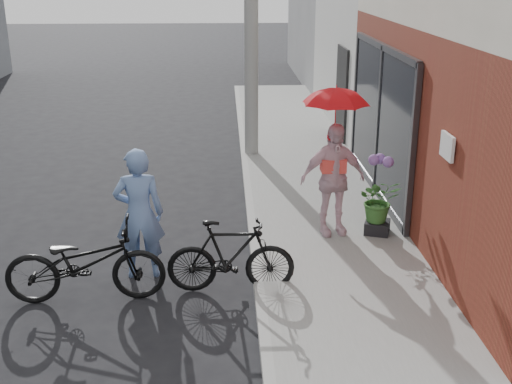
{
  "coord_description": "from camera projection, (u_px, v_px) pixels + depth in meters",
  "views": [
    {
      "loc": [
        0.56,
        -6.95,
        3.82
      ],
      "look_at": [
        0.94,
        0.74,
        1.1
      ],
      "focal_mm": 45.0,
      "sensor_mm": 36.0,
      "label": 1
    }
  ],
  "objects": [
    {
      "name": "ground",
      "position": [
        182.0,
        299.0,
        7.79
      ],
      "size": [
        80.0,
        80.0,
        0.0
      ],
      "primitive_type": "plane",
      "color": "black",
      "rests_on": "ground"
    },
    {
      "name": "sidewalk",
      "position": [
        328.0,
        228.0,
        9.75
      ],
      "size": [
        2.2,
        24.0,
        0.12
      ],
      "primitive_type": "cube",
      "color": "gray",
      "rests_on": "ground"
    },
    {
      "name": "curb",
      "position": [
        252.0,
        229.0,
        9.7
      ],
      "size": [
        0.12,
        24.0,
        0.12
      ],
      "primitive_type": "cube",
      "color": "#9E9E99",
      "rests_on": "ground"
    },
    {
      "name": "officer",
      "position": [
        139.0,
        214.0,
        8.1
      ],
      "size": [
        0.66,
        0.46,
        1.72
      ],
      "primitive_type": "imported",
      "rotation": [
        0.0,
        0.0,
        3.23
      ],
      "color": "#6B89BF",
      "rests_on": "ground"
    },
    {
      "name": "bike_left",
      "position": [
        85.0,
        263.0,
        7.6
      ],
      "size": [
        1.91,
        0.75,
        0.99
      ],
      "primitive_type": "imported",
      "rotation": [
        0.0,
        0.0,
        1.62
      ],
      "color": "black",
      "rests_on": "ground"
    },
    {
      "name": "bike_right",
      "position": [
        231.0,
        256.0,
        7.83
      ],
      "size": [
        1.57,
        0.47,
        0.94
      ],
      "primitive_type": "imported",
      "rotation": [
        0.0,
        0.0,
        1.55
      ],
      "color": "black",
      "rests_on": "ground"
    },
    {
      "name": "kimono_woman",
      "position": [
        333.0,
        179.0,
        9.15
      ],
      "size": [
        1.02,
        0.58,
        1.64
      ],
      "primitive_type": "imported",
      "rotation": [
        0.0,
        0.0,
        0.2
      ],
      "color": "silver",
      "rests_on": "sidewalk"
    },
    {
      "name": "parasol",
      "position": [
        336.0,
        95.0,
        8.75
      ],
      "size": [
        0.89,
        0.89,
        0.78
      ],
      "primitive_type": "imported",
      "color": "red",
      "rests_on": "kimono_woman"
    },
    {
      "name": "planter",
      "position": [
        377.0,
        227.0,
        9.39
      ],
      "size": [
        0.44,
        0.44,
        0.18
      ],
      "primitive_type": "cube",
      "rotation": [
        0.0,
        0.0,
        -0.33
      ],
      "color": "black",
      "rests_on": "sidewalk"
    },
    {
      "name": "potted_plant",
      "position": [
        379.0,
        200.0,
        9.25
      ],
      "size": [
        0.59,
        0.51,
        0.65
      ],
      "primitive_type": "imported",
      "color": "#366D2B",
      "rests_on": "planter"
    }
  ]
}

